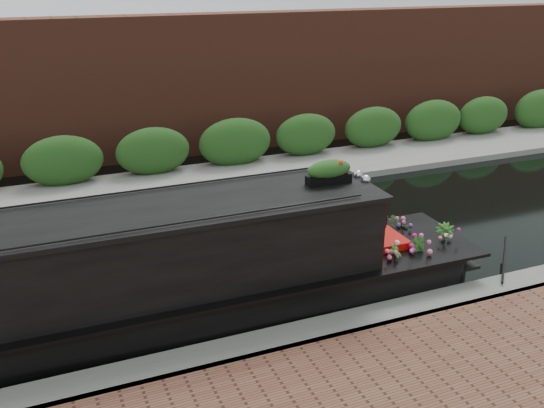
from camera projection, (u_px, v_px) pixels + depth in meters
name	position (u px, v px, depth m)	size (l,w,h in m)	color
ground	(207.00, 259.00, 11.58)	(80.00, 80.00, 0.00)	black
near_bank_coping	(273.00, 354.00, 8.74)	(40.00, 0.60, 0.50)	slate
far_bank_path	(159.00, 190.00, 15.20)	(40.00, 2.40, 0.34)	gray
far_hedge	(151.00, 179.00, 15.97)	(40.00, 1.10, 2.80)	#214B19
far_brick_wall	(136.00, 158.00, 17.78)	(40.00, 1.00, 8.00)	#5C2E1F
narrowboat	(139.00, 287.00, 9.03)	(10.89, 2.07, 2.57)	black
rope_fender	(453.00, 258.00, 11.32)	(0.28, 0.28, 0.33)	brown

